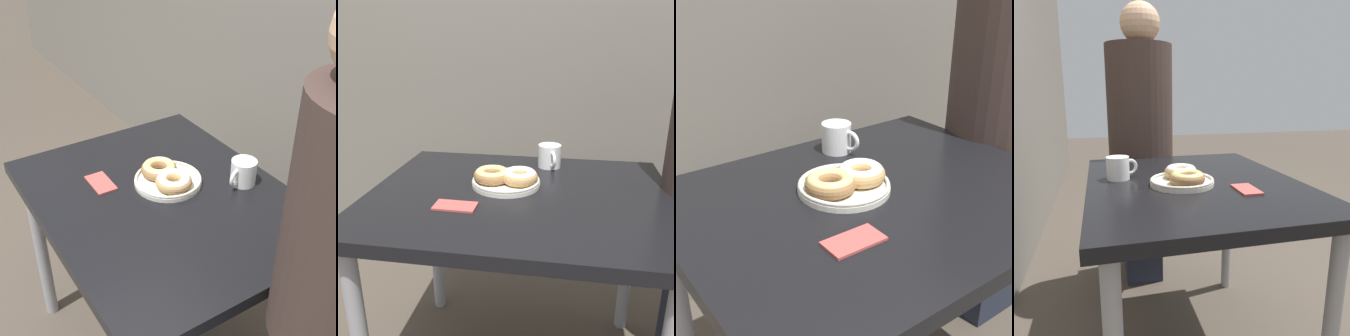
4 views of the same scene
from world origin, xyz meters
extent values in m
cube|color=slate|center=(0.00, 1.12, 1.30)|extent=(8.00, 0.05, 2.60)
cube|color=black|center=(0.00, 0.31, 0.72)|extent=(0.95, 0.75, 0.04)
cylinder|color=#99999E|center=(-0.42, 0.62, 0.35)|extent=(0.05, 0.05, 0.70)
cylinder|color=#99999E|center=(0.42, 0.62, 0.35)|extent=(0.05, 0.05, 0.70)
cylinder|color=silver|center=(-0.05, 0.36, 0.75)|extent=(0.23, 0.23, 0.01)
torus|color=silver|center=(-0.05, 0.36, 0.76)|extent=(0.22, 0.22, 0.01)
torus|color=tan|center=(-0.01, 0.35, 0.78)|extent=(0.15, 0.15, 0.04)
torus|color=white|center=(-0.01, 0.35, 0.79)|extent=(0.14, 0.14, 0.03)
torus|color=#9E7042|center=(-0.10, 0.35, 0.78)|extent=(0.13, 0.13, 0.04)
torus|color=#E0D17F|center=(-0.10, 0.35, 0.78)|extent=(0.12, 0.12, 0.03)
cylinder|color=white|center=(0.08, 0.57, 0.79)|extent=(0.08, 0.08, 0.09)
cylinder|color=#382114|center=(0.08, 0.57, 0.82)|extent=(0.07, 0.07, 0.00)
torus|color=white|center=(0.09, 0.52, 0.79)|extent=(0.03, 0.06, 0.06)
cube|color=#BC4C47|center=(-0.17, 0.17, 0.75)|extent=(0.12, 0.07, 0.01)
camera|label=1|loc=(1.04, -0.33, 1.62)|focal=50.00mm
camera|label=2|loc=(0.14, -0.78, 1.21)|focal=40.00mm
camera|label=3|loc=(-0.65, -0.45, 1.27)|focal=50.00mm
camera|label=4|loc=(-1.13, 0.63, 1.06)|focal=35.00mm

